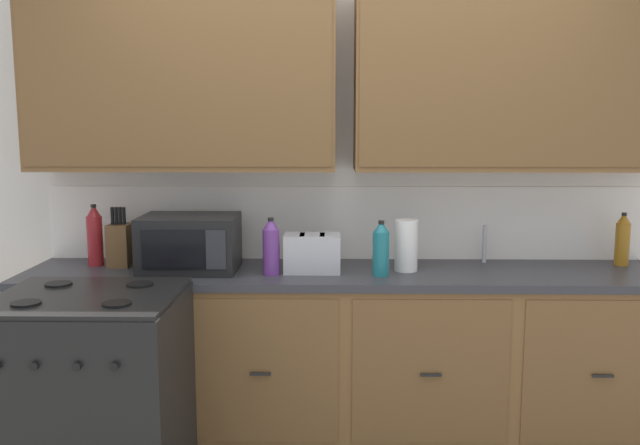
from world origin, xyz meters
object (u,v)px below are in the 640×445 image
Objects in this scene: stove_range at (92,401)px; knife_block at (120,244)px; bottle_teal at (381,249)px; bottle_amber at (623,240)px; paper_towel_roll at (406,245)px; toaster at (312,253)px; bottle_violet at (271,247)px; microwave at (190,243)px; bottle_red at (95,236)px.

knife_block is (-0.08, 0.73, 0.55)m from stove_range.
stove_range is 3.48× the size of bottle_teal.
stove_range is at bearing -162.91° from bottle_amber.
paper_towel_roll reaches higher than stove_range.
bottle_teal is 0.98× the size of bottle_amber.
toaster is 1.63m from bottle_amber.
bottle_violet is (-0.54, 0.01, 0.01)m from bottle_teal.
toaster is at bearing -173.47° from bottle_amber.
bottle_teal is at bearing 22.09° from stove_range.
bottle_teal is 1.31m from bottle_amber.
microwave is at bearing -15.01° from knife_block.
microwave reaches higher than paper_towel_roll.
bottle_red is 1.14× the size of bottle_violet.
bottle_teal is (1.35, -0.21, 0.02)m from knife_block.
toaster is 0.48m from paper_towel_roll.
paper_towel_roll is 0.18m from bottle_teal.
bottle_red is (-1.14, 0.14, 0.06)m from toaster.
knife_block is 0.83m from bottle_violet.
bottle_teal is at bearing -6.57° from microwave.
microwave is 1.69× the size of bottle_violet.
knife_block is at bearing 96.35° from stove_range.
bottle_violet is (0.94, -0.21, -0.02)m from bottle_red.
bottle_teal is (0.96, -0.11, -0.01)m from microwave.
paper_towel_roll is at bearing 40.57° from bottle_teal.
bottle_red is at bearing 167.53° from bottle_violet.
knife_block is 1.49m from paper_towel_roll.
paper_towel_roll is (1.48, -0.10, 0.01)m from knife_block.
microwave reaches higher than toaster.
knife_block is at bearing -178.78° from bottle_amber.
bottle_red is (-0.52, 0.11, 0.02)m from microwave.
toaster is 0.87× the size of bottle_red.
bottle_violet is at bearing -12.47° from bottle_red.
bottle_amber is at bearing 8.00° from bottle_violet.
knife_block is at bearing 166.11° from bottle_violet.
toaster is 1.03× the size of bottle_teal.
paper_towel_roll is at bearing -3.79° from knife_block.
bottle_teal is (0.34, -0.09, 0.04)m from toaster.
microwave is at bearing -12.17° from bottle_red.
toaster is 0.90× the size of knife_block.
bottle_violet is (0.73, 0.53, 0.58)m from stove_range.
bottle_red is at bearing 173.12° from toaster.
paper_towel_roll is 0.95× the size of bottle_teal.
bottle_red reaches higher than bottle_amber.
bottle_amber is 1.84m from bottle_violet.
bottle_teal is at bearing -9.05° from knife_block.
bottle_amber is (2.76, 0.05, -0.02)m from bottle_red.
microwave is 1.85× the size of paper_towel_roll.
bottle_teal is 0.54m from bottle_violet.
knife_block is 1.14× the size of bottle_teal.
bottle_amber is at bearing 11.89° from bottle_teal.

